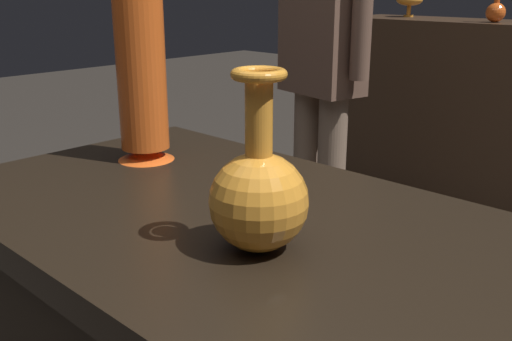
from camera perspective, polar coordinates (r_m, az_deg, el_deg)
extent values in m
cube|color=black|center=(0.96, -0.23, -6.15)|extent=(1.20, 0.64, 0.05)
sphere|color=orange|center=(0.83, 0.27, -3.05)|extent=(0.14, 0.14, 0.14)
cylinder|color=orange|center=(0.79, 0.28, 5.02)|extent=(0.04, 0.04, 0.12)
torus|color=orange|center=(0.78, 0.29, 9.28)|extent=(0.08, 0.08, 0.02)
cone|color=#E55B1E|center=(1.29, -10.56, 1.64)|extent=(0.12, 0.12, 0.03)
cylinder|color=#E55B1E|center=(1.25, -11.05, 10.01)|extent=(0.10, 0.10, 0.35)
cylinder|color=orange|center=(3.34, 14.50, 14.27)|extent=(0.05, 0.05, 0.01)
cylinder|color=orange|center=(3.33, 14.54, 14.75)|extent=(0.02, 0.02, 0.05)
ellipsoid|color=orange|center=(3.33, 14.61, 15.64)|extent=(0.14, 0.14, 0.06)
sphere|color=#E55B1E|center=(2.98, 22.13, 13.95)|extent=(0.09, 0.09, 0.09)
cylinder|color=#846B56|center=(2.33, 7.19, -2.04)|extent=(0.11, 0.11, 0.76)
cylinder|color=#846B56|center=(2.44, 4.87, -1.07)|extent=(0.11, 0.11, 0.76)
cube|color=brown|center=(2.26, 6.57, 15.04)|extent=(0.35, 0.24, 0.60)
cylinder|color=brown|center=(2.11, 10.28, 15.52)|extent=(0.07, 0.07, 0.51)
cylinder|color=brown|center=(2.41, 3.37, 16.00)|extent=(0.07, 0.07, 0.51)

